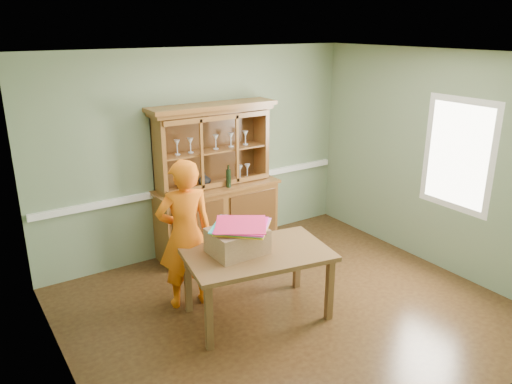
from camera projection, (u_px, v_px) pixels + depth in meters
floor at (288, 310)px, 5.45m from camera, size 4.50×4.50×0.00m
ceiling at (294, 55)px, 4.58m from camera, size 4.50×4.50×0.00m
wall_back at (200, 153)px, 6.60m from camera, size 4.50×0.00×4.50m
wall_left at (58, 245)px, 3.85m from camera, size 0.00×4.00×4.00m
wall_right at (436, 161)px, 6.18m from camera, size 0.00×4.00×4.00m
wall_front at (466, 272)px, 3.43m from camera, size 4.50×0.00×4.50m
chair_rail at (202, 185)px, 6.72m from camera, size 4.41×0.05×0.08m
framed_map at (49, 209)px, 4.03m from camera, size 0.03×0.60×0.46m
window_panel at (458, 155)px, 5.88m from camera, size 0.03×0.96×1.36m
china_hutch at (216, 202)px, 6.67m from camera, size 1.71×0.57×2.01m
dining_table at (258, 260)px, 5.17m from camera, size 1.61×1.13×0.74m
cardboard_box at (237, 241)px, 5.09m from camera, size 0.55×0.45×0.26m
kite_stack at (241, 226)px, 5.07m from camera, size 0.71×0.71×0.05m
person at (185, 234)px, 5.33m from camera, size 0.67×0.51×1.67m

